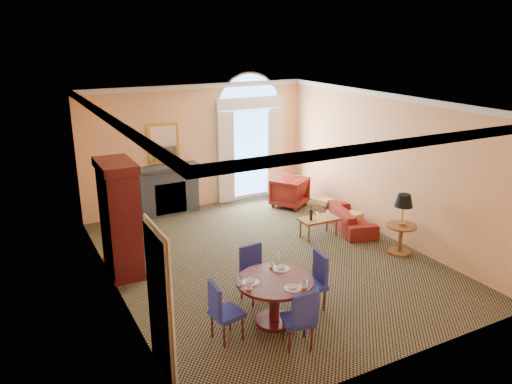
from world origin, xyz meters
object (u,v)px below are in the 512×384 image
dining_table (275,291)px  sofa (350,218)px  side_table (402,217)px  armoire (120,220)px  coffee_table (318,219)px  armchair (289,192)px

dining_table → sofa: size_ratio=0.69×
dining_table → side_table: size_ratio=0.95×
armoire → dining_table: bearing=-60.2°
dining_table → coffee_table: 3.70m
side_table → armchair: bearing=97.7°
armoire → armchair: armoire is taller
dining_table → sofa: bearing=36.6°
armoire → sofa: size_ratio=1.25×
side_table → armoire: bearing=160.7°
armchair → coffee_table: size_ratio=0.97×
armchair → coffee_table: armchair is taller
armchair → side_table: side_table is taller
dining_table → coffee_table: dining_table is taller
sofa → armoire: bearing=103.4°
sofa → armchair: size_ratio=2.04×
dining_table → side_table: 3.81m
sofa → coffee_table: bearing=110.5°
armoire → sofa: armoire is taller
sofa → side_table: side_table is taller
armoire → armchair: size_ratio=2.56×
dining_table → armchair: bearing=56.2°
armchair → dining_table: bearing=23.0°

